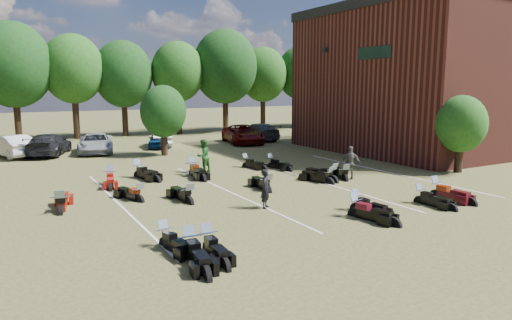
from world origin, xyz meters
TOP-DOWN VIEW (x-y plane):
  - ground at (0.00, 0.00)m, footprint 160.00×160.00m
  - car_1 at (-11.41, 19.84)m, footprint 3.03×4.93m
  - car_2 at (-6.01, 19.10)m, footprint 3.39×5.54m
  - car_3 at (-9.13, 19.50)m, footprint 3.85×5.72m
  - car_4 at (-1.04, 19.64)m, footprint 2.88×4.19m
  - car_5 at (-0.64, 20.39)m, footprint 2.42×4.38m
  - car_6 at (6.07, 18.84)m, footprint 3.67×6.08m
  - car_7 at (8.40, 20.31)m, footprint 2.20×5.30m
  - person_black at (-2.97, -0.25)m, footprint 0.68×0.67m
  - person_green at (-2.15, 8.12)m, footprint 1.14×1.04m
  - person_grey at (3.82, 2.50)m, footprint 1.08×0.95m
  - motorcycle_0 at (-7.95, -2.59)m, footprint 0.98×2.11m
  - motorcycle_1 at (-6.97, -3.61)m, footprint 0.81×2.10m
  - motorcycle_2 at (-7.59, -3.78)m, footprint 0.97×2.32m
  - motorcycle_3 at (0.02, -2.28)m, footprint 0.91×2.12m
  - motorcycle_4 at (3.09, -2.76)m, footprint 0.78×2.07m
  - motorcycle_5 at (-0.66, -2.98)m, footprint 1.20×2.36m
  - motorcycle_6 at (4.52, -2.39)m, footprint 0.83×2.34m
  - motorcycle_7 at (-10.26, 2.92)m, footprint 1.21×2.46m
  - motorcycle_8 at (-7.15, 3.24)m, footprint 1.32×2.17m
  - motorcycle_9 at (-5.41, 1.89)m, footprint 0.93×2.28m
  - motorcycle_10 at (-1.45, 2.13)m, footprint 0.91×2.29m
  - motorcycle_11 at (2.53, 2.34)m, footprint 1.29×2.59m
  - motorcycle_12 at (3.37, 2.35)m, footprint 1.39×2.32m
  - motorcycle_13 at (2.13, 2.14)m, footprint 1.35×2.36m
  - motorcycle_15 at (-7.42, 7.65)m, footprint 1.14×2.35m
  - motorcycle_16 at (-5.77, 8.50)m, footprint 1.43×2.57m
  - motorcycle_17 at (-3.00, 7.67)m, footprint 0.94×2.57m
  - motorcycle_18 at (2.01, 7.51)m, footprint 1.03×2.17m
  - motorcycle_19 at (0.78, 8.42)m, footprint 1.19×2.16m
  - brick_building at (22.00, 9.00)m, footprint 25.40×15.20m
  - tree_line at (-1.00, 29.00)m, footprint 56.00×6.00m
  - young_tree_near_building at (10.50, 1.00)m, footprint 2.80×2.80m
  - young_tree_midfield at (-2.00, 15.50)m, footprint 3.20×3.20m
  - parking_lines at (-3.00, 3.00)m, footprint 20.10×14.00m

SIDE VIEW (x-z plane):
  - ground at x=0.00m, z-range 0.00..0.00m
  - motorcycle_0 at x=-7.95m, z-range -0.57..0.57m
  - motorcycle_1 at x=-6.97m, z-range -0.57..0.57m
  - motorcycle_2 at x=-7.59m, z-range -0.63..0.63m
  - motorcycle_3 at x=0.02m, z-range -0.57..0.57m
  - motorcycle_4 at x=3.09m, z-range -0.57..0.57m
  - motorcycle_5 at x=-0.66m, z-range -0.63..0.63m
  - motorcycle_6 at x=4.52m, z-range -0.64..0.64m
  - motorcycle_7 at x=-10.26m, z-range -0.66..0.66m
  - motorcycle_8 at x=-7.15m, z-range -0.58..0.58m
  - motorcycle_9 at x=-5.41m, z-range -0.62..0.62m
  - motorcycle_10 at x=-1.45m, z-range -0.62..0.62m
  - motorcycle_11 at x=2.53m, z-range -0.69..0.69m
  - motorcycle_12 at x=3.37m, z-range -0.62..0.62m
  - motorcycle_13 at x=2.13m, z-range -0.63..0.63m
  - motorcycle_15 at x=-7.42m, z-range -0.63..0.63m
  - motorcycle_16 at x=-5.77m, z-range -0.68..0.68m
  - motorcycle_17 at x=-3.00m, z-range -0.70..0.70m
  - motorcycle_18 at x=2.01m, z-range -0.58..0.58m
  - motorcycle_19 at x=0.78m, z-range -0.57..0.57m
  - parking_lines at x=-3.00m, z-range 0.00..0.01m
  - car_4 at x=-1.04m, z-range 0.00..1.33m
  - car_5 at x=-0.64m, z-range 0.00..1.37m
  - car_2 at x=-6.01m, z-range 0.00..1.44m
  - car_7 at x=8.40m, z-range 0.00..1.53m
  - car_1 at x=-11.41m, z-range 0.00..1.53m
  - car_3 at x=-9.13m, z-range 0.00..1.54m
  - car_6 at x=6.07m, z-range 0.00..1.58m
  - person_black at x=-2.97m, z-range 0.00..1.58m
  - person_grey at x=3.82m, z-range 0.00..1.75m
  - person_green at x=-2.15m, z-range 0.00..1.90m
  - young_tree_near_building at x=10.50m, z-range 0.67..4.83m
  - young_tree_midfield at x=-2.00m, z-range 0.74..5.44m
  - brick_building at x=22.00m, z-range 0.01..10.71m
  - tree_line at x=-1.00m, z-range 1.42..11.20m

